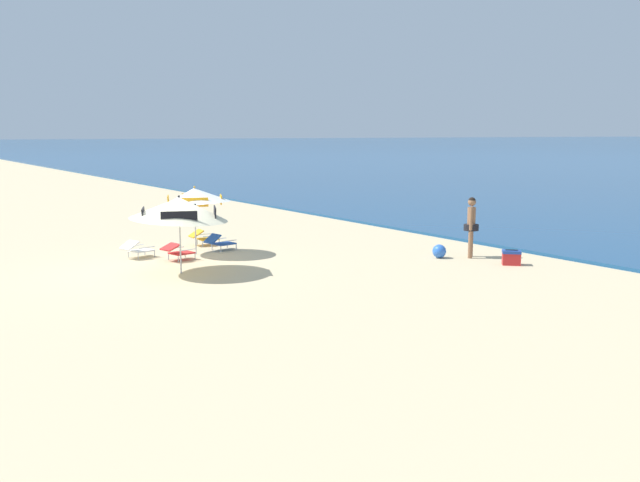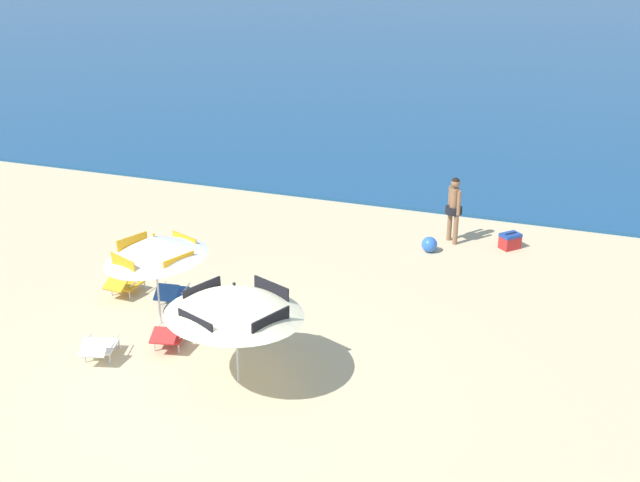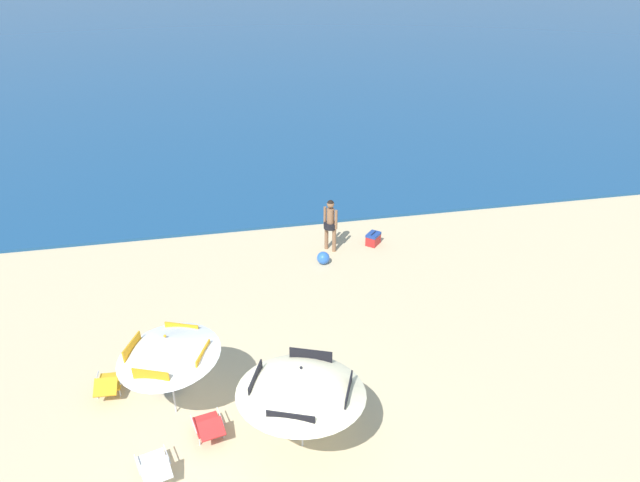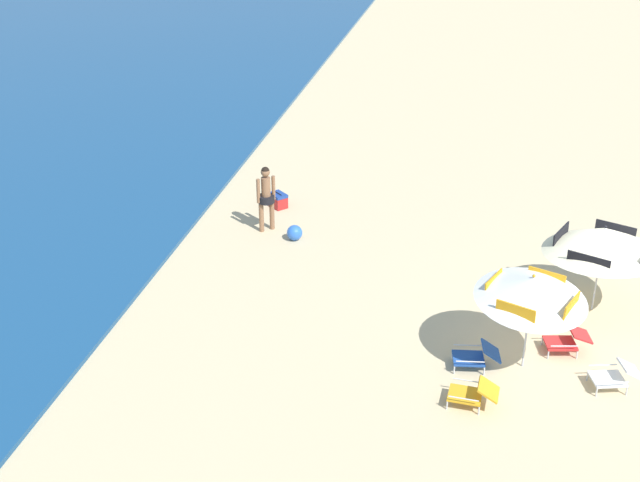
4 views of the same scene
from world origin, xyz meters
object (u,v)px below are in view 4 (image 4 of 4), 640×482
at_px(beach_umbrella_striped_main, 532,289).
at_px(lounge_chair_under_umbrella, 616,376).
at_px(person_standing_near_shore, 266,194).
at_px(lounge_chair_facing_sea, 567,340).
at_px(lounge_chair_spare_folded, 476,356).
at_px(lounge_chair_beside_umbrella, 473,393).
at_px(beach_umbrella_striped_second, 603,240).
at_px(beach_ball, 295,233).
at_px(cooler_box, 278,200).

height_order(beach_umbrella_striped_main, lounge_chair_under_umbrella, beach_umbrella_striped_main).
relative_size(lounge_chair_under_umbrella, person_standing_near_shore, 0.57).
bearing_deg(beach_umbrella_striped_main, lounge_chair_under_umbrella, -102.18).
distance_m(lounge_chair_facing_sea, lounge_chair_spare_folded, 1.98).
xyz_separation_m(lounge_chair_beside_umbrella, lounge_chair_facing_sea, (2.13, -1.75, 0.01)).
xyz_separation_m(beach_umbrella_striped_second, lounge_chair_spare_folded, (-2.73, 2.39, -1.41)).
distance_m(beach_umbrella_striped_main, lounge_chair_spare_folded, 1.74).
relative_size(beach_umbrella_striped_main, beach_ball, 7.24).
distance_m(beach_umbrella_striped_second, lounge_chair_facing_sea, 2.38).
xyz_separation_m(person_standing_near_shore, beach_ball, (-0.41, -0.84, -0.82)).
distance_m(lounge_chair_facing_sea, cooler_box, 9.32).
bearing_deg(lounge_chair_beside_umbrella, cooler_box, 35.96).
bearing_deg(person_standing_near_shore, lounge_chair_facing_sea, -119.75).
bearing_deg(beach_umbrella_striped_main, beach_umbrella_striped_second, -30.98).
bearing_deg(lounge_chair_beside_umbrella, person_standing_near_shore, 41.42).
height_order(lounge_chair_under_umbrella, lounge_chair_beside_umbrella, lounge_chair_beside_umbrella).
bearing_deg(person_standing_near_shore, beach_ball, -116.23).
distance_m(person_standing_near_shore, beach_ball, 1.24).
relative_size(beach_umbrella_striped_second, person_standing_near_shore, 2.01).
bearing_deg(beach_umbrella_striped_second, lounge_chair_spare_folded, 138.74).
bearing_deg(lounge_chair_spare_folded, person_standing_near_shore, 47.53).
bearing_deg(cooler_box, beach_umbrella_striped_main, -134.06).
distance_m(lounge_chair_beside_umbrella, lounge_chair_spare_folded, 1.21).
bearing_deg(beach_umbrella_striped_second, beach_ball, 74.59).
xyz_separation_m(cooler_box, beach_ball, (-1.89, -0.92, -0.00)).
bearing_deg(lounge_chair_spare_folded, beach_umbrella_striped_second, -41.26).
bearing_deg(beach_umbrella_striped_main, lounge_chair_beside_umbrella, 148.04).
height_order(lounge_chair_spare_folded, beach_ball, lounge_chair_spare_folded).
distance_m(lounge_chair_facing_sea, beach_ball, 7.51).
xyz_separation_m(lounge_chair_under_umbrella, cooler_box, (6.71, 8.23, -0.07)).
xyz_separation_m(lounge_chair_facing_sea, lounge_chair_spare_folded, (-0.92, 1.75, -0.01)).
xyz_separation_m(lounge_chair_under_umbrella, beach_ball, (4.82, 7.31, -0.07)).
bearing_deg(person_standing_near_shore, beach_umbrella_striped_second, -106.62).
height_order(person_standing_near_shore, beach_ball, person_standing_near_shore).
relative_size(beach_umbrella_striped_second, beach_ball, 8.92).
bearing_deg(person_standing_near_shore, lounge_chair_beside_umbrella, -138.58).
distance_m(lounge_chair_beside_umbrella, beach_ball, 7.57).
height_order(beach_umbrella_striped_second, lounge_chair_facing_sea, beach_umbrella_striped_second).
relative_size(lounge_chair_under_umbrella, beach_ball, 2.52).
height_order(beach_umbrella_striped_second, cooler_box, beach_umbrella_striped_second).
distance_m(lounge_chair_spare_folded, cooler_box, 8.68).
relative_size(lounge_chair_under_umbrella, lounge_chair_facing_sea, 1.04).
bearing_deg(lounge_chair_spare_folded, beach_ball, 45.29).
distance_m(lounge_chair_under_umbrella, person_standing_near_shore, 9.71).
bearing_deg(lounge_chair_beside_umbrella, beach_umbrella_striped_main, -31.96).
height_order(lounge_chair_under_umbrella, lounge_chair_spare_folded, lounge_chair_spare_folded).
bearing_deg(lounge_chair_facing_sea, beach_ball, 59.81).
height_order(lounge_chair_spare_folded, person_standing_near_shore, person_standing_near_shore).
bearing_deg(beach_ball, lounge_chair_spare_folded, -134.71).
relative_size(beach_umbrella_striped_main, lounge_chair_spare_folded, 2.96).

